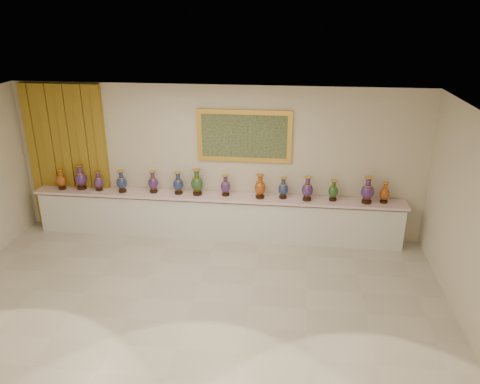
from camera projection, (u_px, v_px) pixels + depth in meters
The scene contains 18 objects.
ground at pixel (193, 301), 7.38m from camera, with size 8.00×8.00×0.00m, color beige.
room at pixel (95, 154), 9.32m from camera, with size 8.00×8.00×8.00m.
counter at pixel (216, 217), 9.31m from camera, with size 7.28×0.48×0.90m.
vase_0 at pixel (61, 180), 9.38m from camera, with size 0.25×0.25×0.42m.
vase_1 at pixel (81, 178), 9.37m from camera, with size 0.30×0.30×0.50m.
vase_2 at pixel (98, 182), 9.32m from camera, with size 0.23×0.23×0.40m.
vase_3 at pixel (122, 182), 9.23m from camera, with size 0.24×0.24×0.44m.
vase_4 at pixel (153, 183), 9.21m from camera, with size 0.26×0.26×0.44m.
vase_5 at pixel (178, 184), 9.14m from camera, with size 0.23×0.23×0.45m.
vase_6 at pixel (197, 183), 9.08m from camera, with size 0.28×0.28×0.52m.
vase_7 at pixel (226, 186), 9.06m from camera, with size 0.21×0.21×0.42m.
vase_8 at pixel (260, 187), 8.93m from camera, with size 0.23×0.23×0.48m.
vase_9 at pixel (283, 189), 8.93m from camera, with size 0.22×0.22×0.42m.
vase_10 at pixel (307, 190), 8.82m from camera, with size 0.26×0.26×0.47m.
vase_11 at pixel (333, 191), 8.83m from camera, with size 0.24×0.24×0.41m.
vase_12 at pixel (367, 191), 8.70m from camera, with size 0.28×0.28×0.51m.
vase_13 at pixel (384, 193), 8.73m from camera, with size 0.24×0.24×0.40m.
label_card at pixel (95, 192), 9.28m from camera, with size 0.10×0.06×0.00m, color white.
Camera 1 is at (1.47, -6.09, 4.32)m, focal length 35.00 mm.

